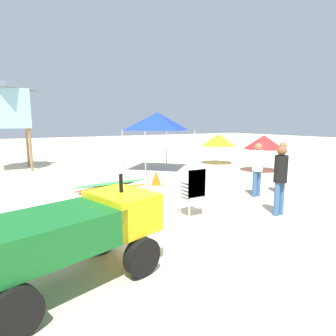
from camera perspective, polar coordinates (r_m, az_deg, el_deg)
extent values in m
plane|color=beige|center=(6.53, 2.77, -11.58)|extent=(80.00, 80.00, 0.00)
cube|color=#146023|center=(4.19, -22.75, -12.03)|extent=(2.03, 1.53, 0.50)
cube|color=yellow|center=(4.74, -9.25, -8.32)|extent=(1.06, 1.27, 0.60)
cylinder|color=black|center=(4.62, -9.39, -3.00)|extent=(0.07, 0.07, 0.30)
cylinder|color=black|center=(5.34, -13.16, -13.23)|extent=(0.63, 0.33, 0.60)
cylinder|color=black|center=(4.53, -5.19, -17.26)|extent=(0.63, 0.33, 0.60)
cylinder|color=black|center=(3.78, -28.42, -24.26)|extent=(0.63, 0.33, 0.60)
cube|color=white|center=(7.14, 4.71, -6.05)|extent=(0.48, 0.48, 0.04)
cube|color=white|center=(6.92, 5.80, -4.86)|extent=(0.48, 0.04, 0.40)
cube|color=white|center=(7.12, 4.72, -5.35)|extent=(0.48, 0.48, 0.04)
cube|color=white|center=(6.90, 5.81, -4.13)|extent=(0.48, 0.04, 0.40)
cube|color=white|center=(7.10, 4.73, -4.65)|extent=(0.48, 0.48, 0.04)
cube|color=white|center=(6.88, 5.82, -3.40)|extent=(0.48, 0.04, 0.40)
cube|color=white|center=(7.08, 4.74, -3.94)|extent=(0.48, 0.48, 0.04)
cube|color=white|center=(6.86, 5.83, -2.67)|extent=(0.48, 0.04, 0.40)
cube|color=white|center=(7.06, 4.75, -3.23)|extent=(0.48, 0.48, 0.04)
cube|color=white|center=(6.84, 5.85, -1.93)|extent=(0.48, 0.04, 0.40)
cube|color=white|center=(7.04, 4.76, -2.52)|extent=(0.48, 0.48, 0.04)
cube|color=white|center=(6.83, 5.86, -1.19)|extent=(0.48, 0.04, 0.40)
cylinder|color=white|center=(7.49, 5.07, -7.17)|extent=(0.04, 0.04, 0.42)
cylinder|color=white|center=(7.26, 2.36, -7.67)|extent=(0.04, 0.04, 0.42)
cylinder|color=white|center=(7.17, 7.05, -7.96)|extent=(0.04, 0.04, 0.42)
cylinder|color=white|center=(6.93, 4.28, -8.52)|extent=(0.04, 0.04, 0.42)
ellipsoid|color=yellow|center=(8.93, -12.16, -5.77)|extent=(2.01, 0.32, 0.08)
ellipsoid|color=yellow|center=(8.93, -11.42, -5.21)|extent=(2.15, 0.67, 0.08)
ellipsoid|color=yellow|center=(8.89, -10.67, -4.73)|extent=(2.16, 0.67, 0.08)
ellipsoid|color=orange|center=(8.98, -10.57, -4.05)|extent=(2.30, 0.37, 0.08)
ellipsoid|color=red|center=(8.90, -12.25, -3.70)|extent=(2.09, 0.67, 0.08)
ellipsoid|color=green|center=(8.96, -11.22, -3.06)|extent=(2.48, 0.37, 0.08)
cylinder|color=#33598C|center=(9.27, 16.97, -3.08)|extent=(0.14, 0.14, 0.82)
cylinder|color=#33598C|center=(9.39, 17.62, -2.96)|extent=(0.14, 0.14, 0.82)
cylinder|color=white|center=(9.21, 17.51, 1.43)|extent=(0.32, 0.32, 0.65)
sphere|color=#9E6B47|center=(9.16, 17.65, 4.11)|extent=(0.22, 0.22, 0.22)
cylinder|color=red|center=(9.88, 21.41, -2.54)|extent=(0.14, 0.14, 0.82)
cylinder|color=red|center=(10.01, 21.97, -2.44)|extent=(0.14, 0.14, 0.82)
cylinder|color=white|center=(9.83, 21.95, 1.72)|extent=(0.32, 0.32, 0.65)
sphere|color=#9E6B47|center=(9.79, 22.10, 4.26)|extent=(0.22, 0.22, 0.22)
cylinder|color=#33598C|center=(7.60, 20.94, -5.84)|extent=(0.14, 0.14, 0.84)
cylinder|color=#33598C|center=(7.72, 21.68, -5.65)|extent=(0.14, 0.14, 0.84)
cylinder|color=black|center=(7.51, 21.65, -0.16)|extent=(0.32, 0.32, 0.67)
sphere|color=brown|center=(7.46, 21.86, 3.25)|extent=(0.23, 0.23, 0.23)
cylinder|color=#B2B2B7|center=(12.12, -4.55, 2.77)|extent=(0.05, 0.05, 1.92)
cylinder|color=#B2B2B7|center=(13.45, 5.30, 3.40)|extent=(0.05, 0.05, 1.92)
cylinder|color=#B2B2B7|center=(14.45, -9.08, 3.73)|extent=(0.05, 0.05, 1.92)
cylinder|color=#B2B2B7|center=(15.58, -0.28, 4.23)|extent=(0.05, 0.05, 1.92)
pyramid|color=#1938BF|center=(13.77, -2.18, 9.34)|extent=(2.56, 2.56, 0.84)
cylinder|color=olive|center=(15.01, -25.77, 3.32)|extent=(0.12, 0.12, 2.02)
cylinder|color=olive|center=(16.56, -26.28, 3.75)|extent=(0.12, 0.12, 2.02)
cube|color=#92D0EB|center=(15.70, -29.41, 10.27)|extent=(1.80, 1.80, 1.80)
pyramid|color=#4C5156|center=(15.78, -29.74, 14.34)|extent=(1.98, 1.98, 0.45)
cylinder|color=beige|center=(14.05, 18.52, 2.77)|extent=(0.04, 0.04, 1.71)
cone|color=red|center=(14.01, 18.63, 4.95)|extent=(1.83, 1.83, 0.64)
cylinder|color=beige|center=(16.06, 10.00, 3.76)|extent=(0.04, 0.04, 1.65)
cone|color=yellow|center=(16.02, 10.05, 5.57)|extent=(1.83, 1.83, 0.64)
cone|color=orange|center=(10.58, -2.38, -1.99)|extent=(0.37, 0.37, 0.53)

